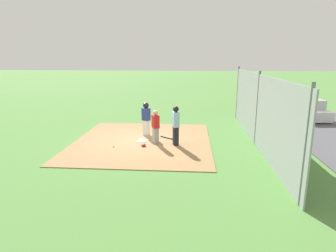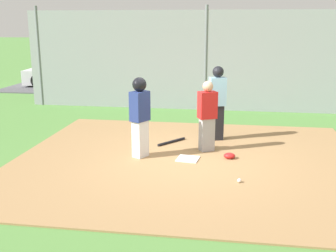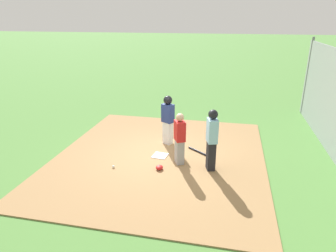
{
  "view_description": "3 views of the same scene",
  "coord_description": "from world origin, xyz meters",
  "px_view_note": "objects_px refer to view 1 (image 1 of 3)",
  "views": [
    {
      "loc": [
        -13.11,
        -2.24,
        3.96
      ],
      "look_at": [
        -0.06,
        -1.23,
        0.79
      ],
      "focal_mm": 30.88,
      "sensor_mm": 36.0,
      "label": 1
    },
    {
      "loc": [
        -0.83,
        8.11,
        2.79
      ],
      "look_at": [
        0.48,
        -0.4,
        0.63
      ],
      "focal_mm": 43.93,
      "sensor_mm": 36.0,
      "label": 2
    },
    {
      "loc": [
        -8.22,
        -2.01,
        4.17
      ],
      "look_at": [
        0.21,
        -0.21,
        0.97
      ],
      "focal_mm": 31.84,
      "sensor_mm": 36.0,
      "label": 3
    }
  ],
  "objects_px": {
    "baseball_bat": "(167,138)",
    "parked_car_white": "(304,109)",
    "catcher_mask": "(144,145)",
    "baseball": "(113,146)",
    "home_plate": "(143,141)",
    "umpire": "(176,125)",
    "catcher": "(156,126)",
    "runner": "(146,117)"
  },
  "relations": [
    {
      "from": "baseball_bat",
      "to": "parked_car_white",
      "type": "bearing_deg",
      "value": -108.45
    },
    {
      "from": "catcher_mask",
      "to": "baseball",
      "type": "xyz_separation_m",
      "value": [
        -0.19,
        1.33,
        -0.02
      ]
    },
    {
      "from": "home_plate",
      "to": "baseball_bat",
      "type": "height_order",
      "value": "baseball_bat"
    },
    {
      "from": "umpire",
      "to": "parked_car_white",
      "type": "xyz_separation_m",
      "value": [
        6.73,
        -8.06,
        -0.36
      ]
    },
    {
      "from": "umpire",
      "to": "catcher_mask",
      "type": "height_order",
      "value": "umpire"
    },
    {
      "from": "catcher_mask",
      "to": "baseball",
      "type": "bearing_deg",
      "value": 97.98
    },
    {
      "from": "umpire",
      "to": "baseball",
      "type": "relative_size",
      "value": 24.09
    },
    {
      "from": "baseball_bat",
      "to": "parked_car_white",
      "type": "xyz_separation_m",
      "value": [
        5.69,
        -8.53,
        0.55
      ]
    },
    {
      "from": "home_plate",
      "to": "baseball",
      "type": "bearing_deg",
      "value": 132.4
    },
    {
      "from": "catcher",
      "to": "umpire",
      "type": "height_order",
      "value": "umpire"
    },
    {
      "from": "baseball_bat",
      "to": "catcher_mask",
      "type": "xyz_separation_m",
      "value": [
        -1.37,
        0.96,
        0.03
      ]
    },
    {
      "from": "catcher",
      "to": "parked_car_white",
      "type": "xyz_separation_m",
      "value": [
        6.54,
        -9.0,
        -0.22
      ]
    },
    {
      "from": "baseball_bat",
      "to": "parked_car_white",
      "type": "height_order",
      "value": "parked_car_white"
    },
    {
      "from": "runner",
      "to": "parked_car_white",
      "type": "bearing_deg",
      "value": 147.56
    },
    {
      "from": "umpire",
      "to": "parked_car_white",
      "type": "distance_m",
      "value": 10.5
    },
    {
      "from": "home_plate",
      "to": "catcher",
      "type": "xyz_separation_m",
      "value": [
        -0.34,
        -0.67,
        0.79
      ]
    },
    {
      "from": "catcher",
      "to": "baseball",
      "type": "relative_size",
      "value": 21.04
    },
    {
      "from": "home_plate",
      "to": "baseball_bat",
      "type": "distance_m",
      "value": 1.25
    },
    {
      "from": "umpire",
      "to": "runner",
      "type": "height_order",
      "value": "umpire"
    },
    {
      "from": "runner",
      "to": "parked_car_white",
      "type": "relative_size",
      "value": 0.39
    },
    {
      "from": "parked_car_white",
      "to": "baseball_bat",
      "type": "bearing_deg",
      "value": 117.62
    },
    {
      "from": "runner",
      "to": "baseball_bat",
      "type": "xyz_separation_m",
      "value": [
        -0.51,
        -1.11,
        -0.94
      ]
    },
    {
      "from": "runner",
      "to": "umpire",
      "type": "bearing_deg",
      "value": 74.94
    },
    {
      "from": "runner",
      "to": "catcher_mask",
      "type": "xyz_separation_m",
      "value": [
        -1.87,
        -0.15,
        -0.91
      ]
    },
    {
      "from": "home_plate",
      "to": "umpire",
      "type": "relative_size",
      "value": 0.25
    },
    {
      "from": "home_plate",
      "to": "runner",
      "type": "bearing_deg",
      "value": -1.86
    },
    {
      "from": "baseball",
      "to": "catcher",
      "type": "bearing_deg",
      "value": -68.93
    },
    {
      "from": "catcher",
      "to": "baseball_bat",
      "type": "xyz_separation_m",
      "value": [
        0.85,
        -0.47,
        -0.77
      ]
    },
    {
      "from": "umpire",
      "to": "baseball",
      "type": "bearing_deg",
      "value": -6.05
    },
    {
      "from": "baseball_bat",
      "to": "baseball",
      "type": "relative_size",
      "value": 11.57
    },
    {
      "from": "baseball_bat",
      "to": "baseball",
      "type": "height_order",
      "value": "baseball"
    },
    {
      "from": "catcher_mask",
      "to": "catcher",
      "type": "bearing_deg",
      "value": -43.6
    },
    {
      "from": "home_plate",
      "to": "baseball_bat",
      "type": "relative_size",
      "value": 0.51
    },
    {
      "from": "umpire",
      "to": "baseball",
      "type": "distance_m",
      "value": 2.94
    },
    {
      "from": "home_plate",
      "to": "parked_car_white",
      "type": "height_order",
      "value": "parked_car_white"
    },
    {
      "from": "catcher_mask",
      "to": "home_plate",
      "type": "bearing_deg",
      "value": 12.2
    },
    {
      "from": "runner",
      "to": "baseball_bat",
      "type": "bearing_deg",
      "value": 94.81
    },
    {
      "from": "catcher_mask",
      "to": "parked_car_white",
      "type": "height_order",
      "value": "parked_car_white"
    },
    {
      "from": "umpire",
      "to": "runner",
      "type": "distance_m",
      "value": 2.2
    },
    {
      "from": "runner",
      "to": "catcher",
      "type": "bearing_deg",
      "value": 54.54
    },
    {
      "from": "runner",
      "to": "parked_car_white",
      "type": "xyz_separation_m",
      "value": [
        5.18,
        -9.64,
        -0.39
      ]
    },
    {
      "from": "home_plate",
      "to": "catcher_mask",
      "type": "bearing_deg",
      "value": -167.8
    }
  ]
}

